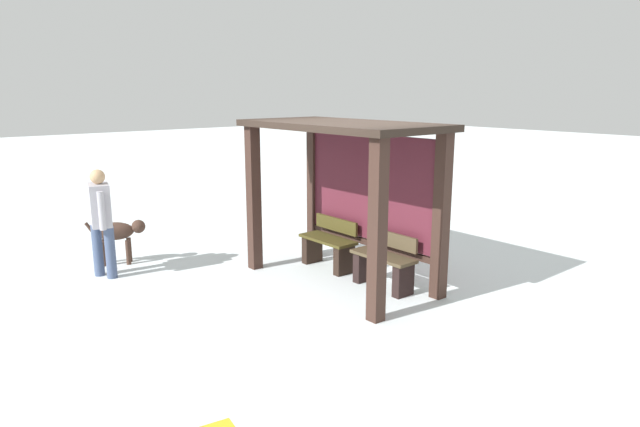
{
  "coord_description": "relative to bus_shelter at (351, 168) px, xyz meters",
  "views": [
    {
      "loc": [
        5.4,
        -4.86,
        2.6
      ],
      "look_at": [
        0.04,
        -0.39,
        1.03
      ],
      "focal_mm": 30.87,
      "sensor_mm": 36.0,
      "label": 1
    }
  ],
  "objects": [
    {
      "name": "ground_plane",
      "position": [
        0.0,
        -0.19,
        -1.57
      ],
      "size": [
        60.0,
        60.0,
        0.0
      ],
      "primitive_type": "plane",
      "color": "white"
    },
    {
      "name": "bench_center_inside",
      "position": [
        0.57,
        0.1,
        -1.23
      ],
      "size": [
        0.93,
        0.35,
        0.75
      ],
      "color": "#4B3E29",
      "rests_on": "ground"
    },
    {
      "name": "person_walking",
      "position": [
        -2.29,
        -2.62,
        -0.67
      ],
      "size": [
        0.62,
        0.36,
        1.54
      ],
      "color": "#B2AEB9",
      "rests_on": "ground"
    },
    {
      "name": "bench_left_inside",
      "position": [
        -0.57,
        0.1,
        -1.24
      ],
      "size": [
        0.93,
        0.37,
        0.74
      ],
      "color": "#433B19",
      "rests_on": "ground"
    },
    {
      "name": "dog",
      "position": [
        -2.76,
        -2.23,
        -1.09
      ],
      "size": [
        0.5,
        0.8,
        0.68
      ],
      "color": "#473126",
      "rests_on": "ground"
    },
    {
      "name": "bus_shelter",
      "position": [
        0.0,
        0.0,
        0.0
      ],
      "size": [
        2.83,
        1.45,
        2.2
      ],
      "color": "#39251E",
      "rests_on": "ground"
    }
  ]
}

